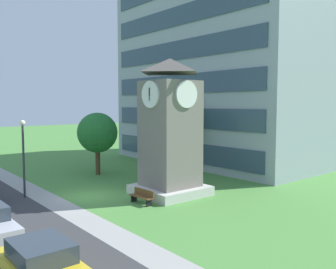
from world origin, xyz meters
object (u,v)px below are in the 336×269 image
object	(u,v)px
tree_near_tower	(97,133)
tree_streetside	(180,120)
parked_car_yellow	(43,268)
clock_tower	(170,135)
street_lamp	(23,149)
park_bench	(142,196)

from	to	relation	value
tree_near_tower	tree_streetside	bearing A→B (deg)	68.66
parked_car_yellow	tree_streetside	bearing A→B (deg)	127.71
clock_tower	street_lamp	xyz separation A→B (m)	(-5.34, -7.94, -0.82)
park_bench	tree_near_tower	bearing A→B (deg)	166.67
clock_tower	tree_streetside	xyz separation A→B (m)	(-6.50, 6.60, 0.62)
park_bench	tree_near_tower	distance (m)	10.75
street_lamp	parked_car_yellow	distance (m)	13.45
park_bench	tree_streetside	bearing A→B (deg)	127.51
clock_tower	tree_streetside	world-z (taller)	clock_tower
tree_near_tower	parked_car_yellow	bearing A→B (deg)	-33.27
street_lamp	parked_car_yellow	world-z (taller)	street_lamp
clock_tower	street_lamp	size ratio (longest dim) A/B	1.79
street_lamp	tree_streetside	xyz separation A→B (m)	(-1.15, 14.53, 1.44)
park_bench	street_lamp	size ratio (longest dim) A/B	0.36
park_bench	tree_streetside	xyz separation A→B (m)	(-7.24, 9.43, 4.19)
clock_tower	street_lamp	distance (m)	9.60
tree_streetside	parked_car_yellow	distance (m)	23.08
tree_streetside	parked_car_yellow	world-z (taller)	tree_streetside
parked_car_yellow	tree_near_tower	bearing A→B (deg)	146.73
tree_near_tower	street_lamp	bearing A→B (deg)	-62.34
street_lamp	tree_streetside	size ratio (longest dim) A/B	0.75
park_bench	street_lamp	xyz separation A→B (m)	(-6.09, -5.10, 2.75)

